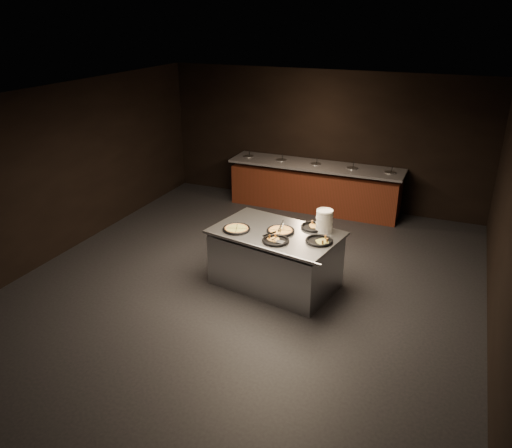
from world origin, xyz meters
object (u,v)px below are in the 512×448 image
Objects in this scene: serving_counter at (276,259)px; pan_cheese_whole at (281,231)px; plate_stack at (324,221)px; pan_veggie_whole at (237,229)px.

serving_counter is 0.50m from pan_cheese_whole.
plate_stack is 0.79× the size of pan_veggie_whole.
pan_cheese_whole is (0.65, 0.20, 0.00)m from pan_veggie_whole.
pan_veggie_whole is 0.67m from pan_cheese_whole.
serving_counter is 0.78m from pan_veggie_whole.
plate_stack is at bearing 21.57° from pan_veggie_whole.
serving_counter is at bearing -154.99° from plate_stack.
pan_cheese_whole is (0.07, 0.02, 0.49)m from serving_counter.
plate_stack is at bearing 26.30° from pan_cheese_whole.
plate_stack is 0.68m from pan_cheese_whole.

